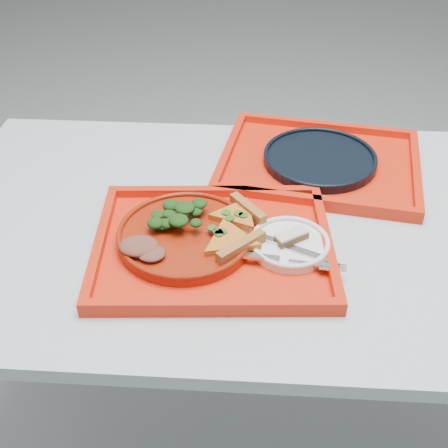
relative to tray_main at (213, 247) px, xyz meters
The scene contains 14 objects.
ground 0.79m from the tray_main, 25.87° to the left, with size 10.00×10.00×0.00m, color gray.
table 0.24m from the tray_main, 25.87° to the left, with size 1.60×0.80×0.75m.
tray_main is the anchor object (origin of this frame).
tray_far 0.38m from the tray_main, 54.20° to the left, with size 0.45×0.35×0.01m, color red.
dinner_plate 0.06m from the tray_main, 169.70° to the left, with size 0.26×0.26×0.02m, color maroon.
side_plate 0.15m from the tray_main, ahead, with size 0.15×0.15×0.01m, color white.
navy_plate 0.38m from the tray_main, 54.20° to the left, with size 0.26×0.26×0.02m, color black.
pizza_slice_a 0.05m from the tray_main, 19.90° to the right, with size 0.12×0.11×0.02m, color gold, non-canonical shape.
pizza_slice_b 0.08m from the tray_main, 57.95° to the left, with size 0.11×0.10×0.02m, color gold, non-canonical shape.
salad_heap 0.10m from the tray_main, 146.44° to the left, with size 0.09×0.08×0.05m, color black.
meat_portion 0.14m from the tray_main, 160.84° to the right, with size 0.07×0.06×0.02m, color brown.
dessert_bar 0.15m from the tray_main, ahead, with size 0.07×0.06×0.02m.
knife 0.14m from the tray_main, ahead, with size 0.18×0.02×0.01m, color silver.
fork 0.15m from the tray_main, 21.69° to the right, with size 0.18×0.02×0.01m, color silver.
Camera 1 is at (-0.14, -0.92, 1.46)m, focal length 45.00 mm.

